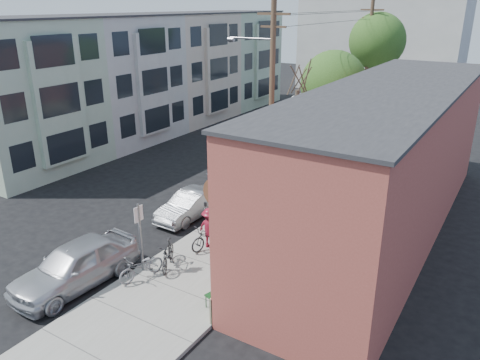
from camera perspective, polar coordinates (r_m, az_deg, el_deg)
The scene contains 27 objects.
ground at distance 22.70m, azimuth -9.71°, elevation -5.27°, with size 120.00×120.00×0.00m, color black.
sidewalk at distance 29.44m, azimuth 10.94°, elevation 1.01°, with size 4.50×58.00×0.15m, color gray.
cafe_building at distance 21.66m, azimuth 17.36°, elevation 2.20°, with size 6.60×20.20×6.61m.
apartment_row at distance 39.14m, azimuth -9.84°, elevation 12.65°, with size 6.30×32.00×9.00m.
end_cap_building at distance 59.35m, azimuth 16.92°, elevation 16.24°, with size 18.00×8.00×12.00m, color #ADADA8.
sign_post at distance 18.04m, azimuth -12.10°, elevation -6.13°, with size 0.07×0.45×2.80m.
parking_meter_near at distance 21.42m, azimuth -4.22°, elevation -3.74°, with size 0.14×0.14×1.24m.
parking_meter_far at distance 27.81m, azimuth 5.43°, elevation 2.09°, with size 0.14×0.14×1.24m.
utility_pole_near at distance 24.75m, azimuth 3.77°, elevation 10.40°, with size 3.57×0.28×10.00m.
utility_pole_far at distance 39.48m, azimuth 15.24°, elevation 13.54°, with size 1.80×0.28×10.00m.
tree_bare at distance 27.27m, azimuth 6.80°, elevation 5.50°, with size 0.24×0.24×5.16m.
tree_leafy_mid at distance 31.81m, azimuth 11.32°, elevation 11.42°, with size 4.32×4.32×6.90m.
tree_leafy_far at distance 40.11m, azimuth 16.38°, elevation 15.93°, with size 4.42×4.42×9.08m.
patio_chair_a at distance 17.84m, azimuth 1.50°, elevation -10.52°, with size 0.50×0.50×0.88m, color #103A14, non-canonical shape.
patio_chair_b at distance 16.33m, azimuth -3.23°, elevation -13.85°, with size 0.50×0.50×0.88m, color #103A14, non-canonical shape.
patron_grey at distance 19.32m, azimuth 4.85°, elevation -6.60°, with size 0.61×0.40×1.68m, color slate.
patron_green at distance 18.44m, azimuth 3.29°, elevation -7.85°, with size 0.85×0.67×1.76m, color #358033.
cyclist at distance 19.69m, azimuth -3.71°, elevation -5.86°, with size 1.15×0.66×1.78m, color maroon.
cyclist_bike at distance 19.86m, azimuth -3.69°, elevation -6.80°, with size 0.70×2.00×1.05m, color black.
parked_bike_a at distance 18.61m, azimuth -8.79°, elevation -8.96°, with size 0.52×1.83×1.10m, color black.
parked_bike_b at distance 18.11m, azimuth -11.93°, elevation -10.31°, with size 0.65×1.86×0.98m, color slate.
car_0 at distance 18.47m, azimuth -19.42°, elevation -9.73°, with size 2.00×4.96×1.69m, color #AFB1B7.
car_1 at distance 22.89m, azimuth -6.08°, elevation -3.03°, with size 1.39×3.99×1.31m, color gray.
car_2 at distance 26.88m, azimuth 0.76°, elevation 1.07°, with size 2.19×5.38×1.56m, color black.
car_3 at distance 33.51m, azimuth 6.57°, elevation 4.96°, with size 2.60×5.64×1.57m, color #929499.
car_4 at distance 38.31m, azimuth 10.13°, elevation 6.62°, with size 1.44×4.12×1.36m, color gray.
bus at distance 44.28m, azimuth 10.14°, elevation 9.43°, with size 2.29×9.77×2.72m, color white.
Camera 1 is at (13.81, -15.07, 9.87)m, focal length 35.00 mm.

